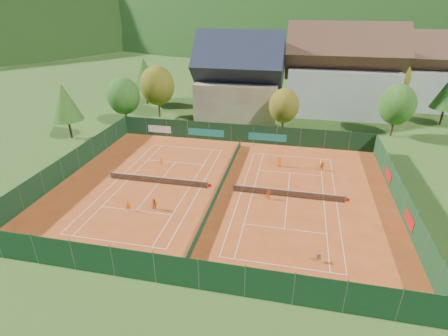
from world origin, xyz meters
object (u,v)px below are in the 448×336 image
(player_left_far, at_px, (162,162))
(player_right_far_b, at_px, (322,166))
(hotel_block_b, at_px, (407,75))
(ball_hopper, at_px, (319,257))
(player_right_far_a, at_px, (279,161))
(player_left_mid, at_px, (154,204))
(player_right_near, at_px, (269,194))
(chalet, at_px, (239,82))
(hotel_block_a, at_px, (341,76))
(player_left_near, at_px, (128,205))

(player_left_far, bearing_deg, player_right_far_b, -178.25)
(hotel_block_b, distance_m, player_right_far_b, 40.59)
(ball_hopper, height_order, player_right_far_a, player_right_far_a)
(player_left_far, distance_m, player_right_far_b, 21.75)
(player_left_mid, bearing_deg, player_right_far_b, 43.18)
(player_left_far, bearing_deg, hotel_block_b, -141.76)
(player_left_far, bearing_deg, ball_hopper, 136.25)
(ball_hopper, bearing_deg, player_right_far_b, 87.14)
(hotel_block_b, relative_size, player_right_far_b, 13.66)
(hotel_block_b, bearing_deg, player_left_mid, -125.91)
(player_right_near, bearing_deg, player_left_mid, 158.52)
(player_right_far_a, xyz_separation_m, player_right_far_b, (5.67, -0.06, -0.13))
(chalet, relative_size, player_left_mid, 11.59)
(ball_hopper, xyz_separation_m, player_left_mid, (-17.24, 4.90, 0.14))
(hotel_block_a, distance_m, player_left_near, 49.66)
(hotel_block_a, distance_m, ball_hopper, 47.46)
(chalet, bearing_deg, player_left_near, -99.00)
(player_right_near, bearing_deg, player_left_near, 157.07)
(ball_hopper, relative_size, player_left_near, 0.60)
(hotel_block_b, distance_m, player_left_mid, 61.79)
(player_left_mid, bearing_deg, ball_hopper, -10.06)
(chalet, xyz_separation_m, player_right_far_b, (15.10, -21.93, -5.99))
(hotel_block_b, bearing_deg, ball_hopper, -108.99)
(hotel_block_b, distance_m, player_left_far, 55.81)
(hotel_block_b, relative_size, player_right_near, 13.88)
(hotel_block_b, height_order, player_left_far, hotel_block_b)
(chalet, height_order, player_right_far_a, chalet)
(chalet, distance_m, player_right_near, 32.69)
(player_right_near, xyz_separation_m, player_right_far_b, (6.26, 8.97, 0.01))
(player_left_mid, relative_size, player_right_far_a, 0.92)
(hotel_block_b, xyz_separation_m, player_left_mid, (-36.07, -49.82, -5.92))
(player_left_near, relative_size, player_right_near, 1.07)
(hotel_block_b, xyz_separation_m, player_left_near, (-38.78, -50.51, -5.95))
(player_left_far, distance_m, player_right_near, 16.35)
(player_right_far_b, bearing_deg, ball_hopper, 61.70)
(ball_hopper, distance_m, player_right_near, 11.17)
(player_right_near, distance_m, player_right_far_b, 10.94)
(hotel_block_a, bearing_deg, ball_hopper, -95.91)
(ball_hopper, xyz_separation_m, player_left_far, (-20.59, 15.67, 0.06))
(hotel_block_a, bearing_deg, player_left_near, -120.24)
(player_right_near, relative_size, player_right_far_a, 0.82)
(player_left_mid, xyz_separation_m, player_right_near, (11.92, 4.92, -0.08))
(player_right_near, bearing_deg, player_left_far, 115.12)
(hotel_block_b, relative_size, player_left_far, 14.14)
(player_right_far_b, bearing_deg, hotel_block_a, -123.38)
(player_left_far, bearing_deg, player_left_mid, 100.80)
(hotel_block_b, xyz_separation_m, player_left_far, (-39.42, -39.05, -6.01))
(player_left_mid, bearing_deg, player_right_near, 28.24)
(chalet, relative_size, player_left_far, 13.25)
(player_right_far_a, relative_size, player_right_far_b, 1.20)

